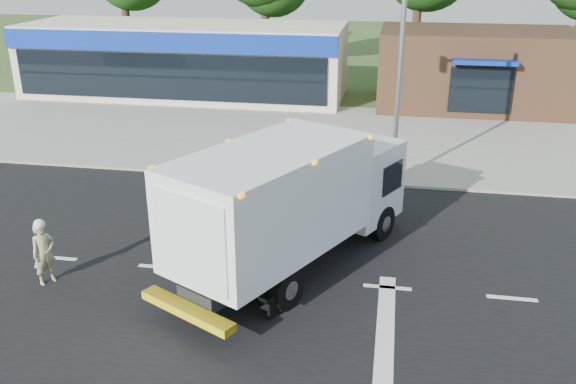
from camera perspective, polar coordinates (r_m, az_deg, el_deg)
name	(u,v)px	position (r m, az deg, el deg)	size (l,w,h in m)	color
ground	(270,277)	(15.92, -1.68, -7.99)	(120.00, 120.00, 0.00)	#385123
road_asphalt	(270,277)	(15.92, -1.68, -7.98)	(60.00, 14.00, 0.02)	black
sidewalk	(313,170)	(23.27, 2.36, 2.10)	(60.00, 2.40, 0.12)	gray
parking_apron	(330,129)	(28.77, 3.93, 5.86)	(60.00, 9.00, 0.02)	gray
lane_markings	(315,310)	(14.58, 2.54, -10.99)	(55.20, 7.00, 0.01)	silver
ems_box_truck	(292,197)	(15.49, 0.34, -0.49)	(5.84, 8.18, 3.52)	black
emergency_worker	(44,252)	(16.46, -21.88, -5.22)	(0.67, 0.72, 1.76)	tan
retail_strip_mall	(185,60)	(35.96, -9.62, 12.12)	(18.00, 6.20, 4.00)	beige
brown_storefront	(475,69)	(34.26, 17.11, 10.98)	(10.00, 6.70, 4.00)	#382316
traffic_signal_pole	(382,44)	(21.33, 8.80, 13.54)	(3.51, 0.25, 8.00)	gray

